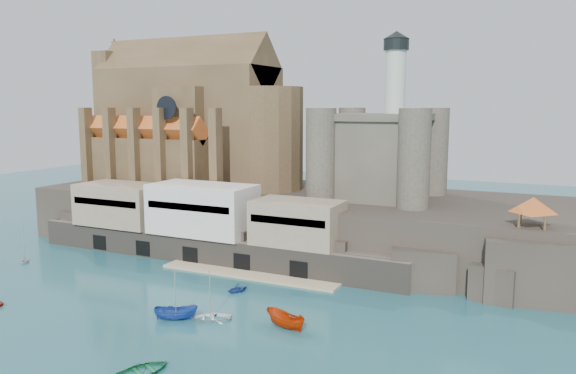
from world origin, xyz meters
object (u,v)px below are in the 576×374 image
(pavilion, at_px, (533,207))
(church, at_px, (194,126))
(castle_keep, at_px, (380,151))
(boat_2, at_px, (176,319))

(pavilion, bearing_deg, church, 166.52)
(castle_keep, bearing_deg, church, 178.89)
(castle_keep, bearing_deg, boat_2, -107.22)
(church, height_order, castle_keep, church)
(castle_keep, bearing_deg, pavilion, -30.18)
(pavilion, xyz_separation_m, boat_2, (-39.18, -27.69, -12.73))
(church, bearing_deg, castle_keep, -1.11)
(castle_keep, xyz_separation_m, boat_2, (-13.25, -42.76, -18.31))
(castle_keep, relative_size, boat_2, 5.29)
(church, distance_m, castle_keep, 40.39)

